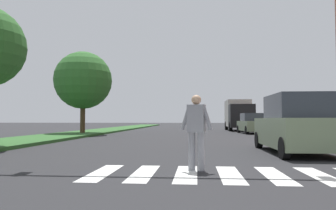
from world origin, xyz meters
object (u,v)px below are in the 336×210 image
Objects in this scene: suv_crossing at (296,125)px; truck_box_delivery at (239,114)px; tree_far at (83,80)px; pedestrian_performer at (196,129)px; sedan_midblock at (253,124)px.

truck_box_delivery reaches higher than suv_crossing.
pedestrian_performer is (8.37, -15.90, -3.09)m from tree_far.
suv_crossing is at bearing -45.43° from tree_far.
suv_crossing is 22.00m from truck_box_delivery.
suv_crossing is 15.12m from sedan_midblock.
tree_far is at bearing -141.50° from truck_box_delivery.
sedan_midblock is (12.88, 3.17, -3.26)m from tree_far.
tree_far reaches higher than truck_box_delivery.
suv_crossing is at bearing -92.41° from truck_box_delivery.
truck_box_delivery is (12.65, 10.07, -2.39)m from tree_far.
pedestrian_performer is at bearing -62.24° from tree_far.
pedestrian_performer is 26.33m from truck_box_delivery.
suv_crossing is 0.74× the size of truck_box_delivery.
suv_crossing reaches higher than pedestrian_performer.
truck_box_delivery is at bearing 80.63° from pedestrian_performer.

